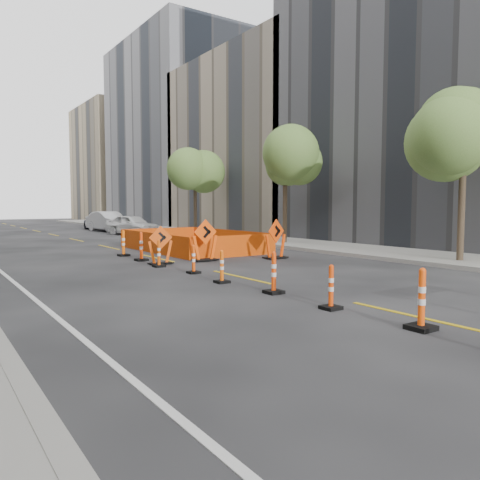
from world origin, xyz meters
TOP-DOWN VIEW (x-y plane):
  - ground_plane at (0.00, 0.00)m, footprint 140.00×140.00m
  - sidewalk_right at (9.00, 12.00)m, footprint 4.00×90.00m
  - bld_right_b at (17.00, 9.40)m, footprint 12.00×14.00m
  - bld_right_c at (17.00, 23.80)m, footprint 12.00×16.00m
  - bld_right_d at (17.00, 40.20)m, footprint 12.00×18.00m
  - bld_right_e at (17.00, 58.60)m, footprint 12.00×14.00m
  - tree_r_a at (8.40, 2.00)m, footprint 2.80×2.80m
  - tree_r_b at (8.40, 12.00)m, footprint 2.80×2.80m
  - tree_r_c at (8.40, 22.00)m, footprint 2.80×2.80m
  - channelizer_1 at (-0.77, -2.69)m, footprint 0.43×0.43m
  - channelizer_2 at (-0.90, -0.66)m, footprint 0.37×0.37m
  - channelizer_3 at (-0.80, 1.38)m, footprint 0.41×0.41m
  - channelizer_4 at (-1.02, 3.42)m, footprint 0.36×0.36m
  - channelizer_5 at (-0.80, 5.45)m, footprint 0.36×0.36m
  - channelizer_6 at (-1.06, 7.49)m, footprint 0.38×0.38m
  - channelizer_7 at (-0.87, 9.53)m, footprint 0.44×0.44m
  - channelizer_8 at (-0.83, 11.56)m, footprint 0.43×0.43m
  - chevron_sign_left at (-0.71, 8.12)m, footprint 1.06×0.81m
  - chevron_sign_center at (1.14, 8.08)m, footprint 1.08×0.66m
  - chevron_sign_right at (3.90, 7.19)m, footprint 1.18×0.85m
  - safety_fence at (2.84, 12.25)m, footprint 4.35×7.33m
  - parked_car_near at (4.71, 24.75)m, footprint 3.16×4.70m
  - parked_car_mid at (4.76, 30.00)m, footprint 2.47×5.14m
  - parked_car_far at (5.56, 35.59)m, footprint 3.72×5.44m

SIDE VIEW (x-z plane):
  - ground_plane at x=0.00m, z-range 0.00..0.00m
  - sidewalk_right at x=9.00m, z-range 0.00..0.15m
  - safety_fence at x=2.84m, z-range 0.00..0.91m
  - channelizer_5 at x=-0.80m, z-range 0.00..0.92m
  - channelizer_4 at x=-1.02m, z-range 0.00..0.92m
  - channelizer_2 at x=-0.90m, z-range 0.00..0.94m
  - channelizer_6 at x=-1.06m, z-range 0.00..0.96m
  - channelizer_3 at x=-0.80m, z-range 0.00..1.04m
  - channelizer_1 at x=-0.77m, z-range 0.00..1.09m
  - channelizer_8 at x=-0.83m, z-range 0.00..1.10m
  - channelizer_7 at x=-0.87m, z-range 0.00..1.13m
  - chevron_sign_left at x=-0.71m, z-range 0.00..1.41m
  - parked_car_far at x=5.56m, z-range 0.00..1.46m
  - parked_car_near at x=4.71m, z-range 0.00..1.49m
  - chevron_sign_right at x=3.90m, z-range 0.00..1.60m
  - chevron_sign_center at x=1.14m, z-range 0.00..1.62m
  - parked_car_mid at x=4.76m, z-range 0.00..1.63m
  - tree_r_a at x=8.40m, z-range 1.55..7.50m
  - tree_r_b at x=8.40m, z-range 1.55..7.50m
  - tree_r_c at x=8.40m, z-range 1.55..7.50m
  - bld_right_c at x=17.00m, z-range 0.00..14.00m
  - bld_right_e at x=17.00m, z-range 0.00..16.00m
  - bld_right_d at x=17.00m, z-range 0.00..20.00m
  - bld_right_b at x=17.00m, z-range 0.00..24.00m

